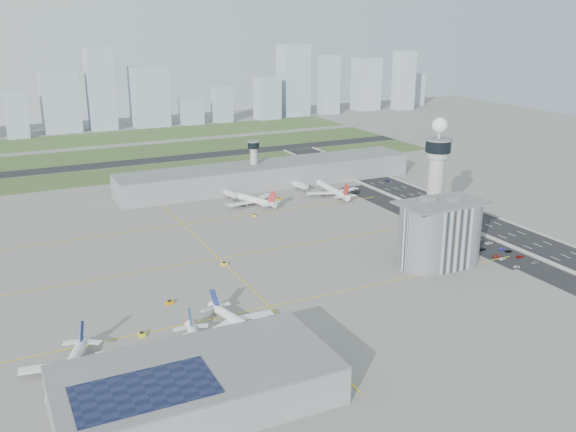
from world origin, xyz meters
name	(u,v)px	position (x,y,z in m)	size (l,w,h in m)	color
ground	(320,266)	(0.00, 0.00, 0.00)	(1000.00, 1000.00, 0.00)	gray
grass_strip_0	(155,171)	(-20.00, 225.00, 0.04)	(480.00, 50.00, 0.08)	#405227
grass_strip_1	(133,153)	(-20.00, 300.00, 0.04)	(480.00, 60.00, 0.08)	#3A5528
grass_strip_2	(114,137)	(-20.00, 380.00, 0.04)	(480.00, 70.00, 0.08)	#486931
runway	(143,161)	(-20.00, 262.00, 0.06)	(480.00, 22.00, 0.10)	black
highway	(504,232)	(115.00, 0.00, 0.05)	(28.00, 500.00, 0.10)	black
barrier_left	(484,234)	(101.00, 0.00, 0.60)	(0.60, 500.00, 1.20)	#9E9E99
barrier_right	(523,227)	(129.00, 0.00, 0.60)	(0.60, 500.00, 1.20)	#9E9E99
landside_road	(481,244)	(90.00, -10.00, 0.04)	(18.00, 260.00, 0.08)	black
parking_lot	(495,252)	(88.00, -22.00, 0.05)	(20.00, 44.00, 0.10)	black
taxiway_line_h_0	(270,307)	(-40.00, -30.00, 0.01)	(260.00, 0.60, 0.01)	yellow
taxiway_line_h_1	(219,259)	(-40.00, 30.00, 0.01)	(260.00, 0.60, 0.01)	yellow
taxiway_line_h_2	(182,224)	(-40.00, 90.00, 0.01)	(260.00, 0.60, 0.01)	yellow
taxiway_line_v	(219,259)	(-40.00, 30.00, 0.01)	(0.60, 260.00, 0.01)	yellow
control_tower	(436,175)	(72.00, 8.00, 35.04)	(14.00, 14.00, 64.50)	#ADAAA5
secondary_tower	(254,160)	(30.00, 150.00, 18.80)	(8.60, 8.60, 31.90)	#ADAAA5
admin_building	(440,233)	(51.99, -22.00, 15.30)	(42.00, 24.00, 33.50)	#B2B2B7
terminal_pier	(268,174)	(40.00, 148.00, 7.90)	(210.00, 32.00, 15.80)	gray
near_terminal	(197,385)	(-88.07, -82.02, 6.43)	(84.00, 42.00, 13.00)	gray
airplane_near_a	(68,362)	(-121.18, -49.13, 5.54)	(39.54, 33.61, 11.07)	white
airplane_near_b	(198,343)	(-78.62, -55.37, 5.34)	(38.14, 32.42, 10.68)	white
airplane_near_c	(239,317)	(-58.48, -42.78, 5.30)	(37.83, 32.16, 10.59)	white
airplane_far_a	(250,195)	(10.43, 110.54, 6.02)	(43.02, 36.56, 12.04)	white
airplane_far_b	(332,186)	(67.27, 106.20, 6.15)	(43.92, 37.34, 12.30)	white
jet_bridge_near_0	(101,381)	(-113.00, -61.00, 2.85)	(14.00, 3.00, 5.70)	silver
jet_bridge_near_1	(192,360)	(-83.00, -61.00, 2.85)	(14.00, 3.00, 5.70)	silver
jet_bridge_near_2	(272,341)	(-53.00, -61.00, 2.85)	(14.00, 3.00, 5.70)	silver
jet_bridge_far_0	(226,193)	(2.00, 132.00, 2.85)	(14.00, 3.00, 5.70)	silver
jet_bridge_far_1	(294,185)	(52.00, 132.00, 2.85)	(14.00, 3.00, 5.70)	silver
tug_0	(142,334)	(-93.03, -31.94, 0.88)	(2.08, 3.03, 1.76)	yellow
tug_1	(169,302)	(-76.05, -9.42, 0.85)	(2.02, 2.93, 1.70)	#F29300
tug_2	(189,323)	(-74.56, -31.10, 0.93)	(2.19, 3.19, 1.85)	gold
tug_3	(224,264)	(-40.65, 21.02, 0.86)	(2.02, 2.94, 1.71)	yellow
tug_4	(255,215)	(2.82, 85.78, 0.83)	(1.96, 2.85, 1.66)	yellow
tug_5	(278,199)	(30.11, 110.71, 0.93)	(2.20, 3.19, 1.86)	orange
car_lot_0	(517,267)	(82.09, -42.41, 0.61)	(1.45, 3.60, 1.23)	silver
car_lot_1	(502,259)	(83.32, -31.91, 0.62)	(1.30, 3.74, 1.23)	#999999
car_lot_2	(497,256)	(83.75, -27.74, 0.66)	(2.18, 4.72, 1.31)	maroon
car_lot_3	(483,249)	(84.17, -17.36, 0.59)	(1.64, 4.04, 1.17)	black
car_lot_4	(470,245)	(82.85, -9.67, 0.66)	(1.55, 3.86, 1.32)	navy
car_lot_5	(464,242)	(83.04, -4.54, 0.55)	(1.16, 3.33, 1.10)	silver
car_lot_6	(535,262)	(94.08, -42.42, 0.63)	(2.09, 4.54, 1.26)	gray
car_lot_7	(520,256)	(93.46, -33.23, 0.58)	(1.63, 4.00, 1.16)	maroon
car_lot_8	(509,251)	(93.82, -25.19, 0.63)	(1.48, 3.67, 1.25)	black
car_lot_9	(502,249)	(93.24, -21.40, 0.64)	(1.35, 3.87, 1.27)	navy
car_lot_10	(489,243)	(93.44, -11.77, 0.63)	(2.08, 4.52, 1.26)	silver
car_lot_11	(480,240)	(92.24, -6.08, 0.65)	(1.83, 4.50, 1.31)	gray
car_hw_1	(457,212)	(114.69, 38.85, 0.65)	(1.38, 3.95, 1.30)	black
car_hw_2	(388,181)	(120.81, 120.17, 0.58)	(1.92, 4.16, 1.16)	navy
car_hw_4	(331,166)	(108.33, 179.21, 0.63)	(1.49, 3.70, 1.26)	gray
skyline_bldg_6	(16,115)	(-102.68, 417.90, 22.60)	(20.04, 16.03, 45.20)	#9EADC1
skyline_bldg_7	(60,101)	(-59.44, 436.89, 30.61)	(35.76, 28.61, 61.22)	#9EADC1
skyline_bldg_8	(101,89)	(-19.42, 431.56, 41.69)	(26.33, 21.06, 83.39)	#9EADC1
skyline_bldg_9	(149,96)	(30.27, 432.32, 31.06)	(36.96, 29.57, 62.11)	#9EADC1
skyline_bldg_10	(192,111)	(73.27, 423.68, 13.87)	(23.01, 18.41, 27.75)	#9EADC1
skyline_bldg_11	(222,104)	(108.28, 423.34, 19.48)	(20.22, 16.18, 38.97)	#9EADC1
skyline_bldg_12	(267,98)	(162.17, 421.29, 23.44)	(26.14, 20.92, 46.89)	#9EADC1
skyline_bldg_13	(293,80)	(201.27, 433.27, 40.60)	(32.26, 25.81, 81.20)	#9EADC1
skyline_bldg_14	(329,85)	(244.74, 426.38, 34.37)	(21.59, 17.28, 68.75)	#9EADC1
skyline_bldg_15	(366,84)	(302.83, 435.54, 31.70)	(30.25, 24.20, 63.40)	#9EADC1
skyline_bldg_16	(404,80)	(345.49, 415.96, 35.78)	(23.04, 18.43, 71.56)	#9EADC1
skyline_bldg_17	(414,89)	(382.05, 443.29, 20.53)	(22.64, 18.11, 41.06)	#9EADC1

